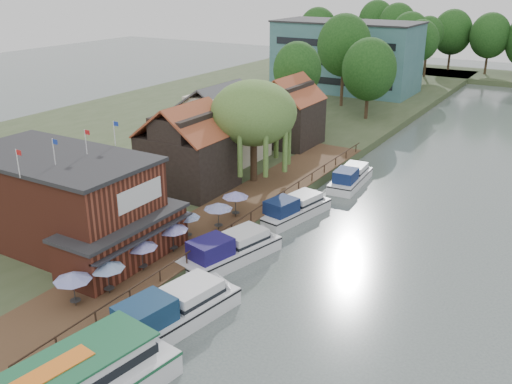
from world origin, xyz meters
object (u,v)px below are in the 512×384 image
Objects in this scene: cottage_b at (220,122)px; cruiser_1 at (230,247)px; umbrella_6 at (236,204)px; hotel_block at (346,56)px; cruiser_2 at (294,206)px; umbrella_3 at (173,238)px; umbrella_4 at (187,225)px; cottage_a at (188,147)px; umbrella_2 at (142,255)px; cruiser_3 at (351,175)px; umbrella_1 at (108,277)px; umbrella_5 at (218,216)px; umbrella_0 at (74,289)px; cruiser_0 at (172,308)px; pub at (77,205)px; willow at (254,132)px; cottage_c at (288,111)px.

cruiser_1 is (14.03, -19.30, -4.01)m from cottage_b.
hotel_block is at bearing 104.08° from umbrella_6.
cottage_b reaches higher than cruiser_2.
umbrella_3 is 2.46m from umbrella_4.
cruiser_1 is at bearing -40.15° from cottage_a.
cottage_b is 27.70m from umbrella_2.
umbrella_1 is at bearing -102.87° from cruiser_3.
umbrella_4 reaches higher than cruiser_1.
umbrella_1 and umbrella_5 have the same top height.
umbrella_6 reaches higher than cruiser_3.
cottage_a reaches higher than umbrella_0.
umbrella_2 is 0.23× the size of cruiser_1.
cottage_a is at bearing -141.06° from cruiser_3.
hotel_block reaches higher than umbrella_4.
cruiser_0 is (4.98, 0.44, -0.94)m from umbrella_1.
pub reaches higher than umbrella_5.
cruiser_1 is (3.02, -5.50, -1.05)m from umbrella_6.
willow is at bearing -33.69° from cottage_b.
cruiser_3 is at bearing 99.97° from cruiser_1.
cruiser_0 is at bearing 24.97° from umbrella_0.
hotel_block is 2.33× the size of cruiser_0.
cruiser_3 is at bearing 80.61° from umbrella_0.
cottage_b is 24.60m from umbrella_3.
cruiser_3 is at bearing 78.48° from umbrella_3.
pub is 2.12× the size of cruiser_2.
cottage_c reaches higher than umbrella_3.
umbrella_0 is 0.22× the size of cruiser_0.
umbrella_3 is (6.64, -30.98, -2.96)m from cottage_c.
cruiser_1 is at bearing 71.44° from umbrella_1.
cruiser_0 is (11.77, -37.49, -3.91)m from cottage_c.
cruiser_1 is (3.23, 9.63, -1.05)m from umbrella_1.
umbrella_5 is at bearing 85.89° from umbrella_2.
umbrella_6 is 15.47m from cruiser_0.
cruiser_2 is (4.29, 22.03, -1.15)m from umbrella_0.
cruiser_1 is at bearing 3.85° from umbrella_4.
umbrella_0 and umbrella_5 have the same top height.
cottage_b is 9.85m from cottage_c.
umbrella_5 is (7.23, 8.23, -2.36)m from pub.
umbrella_2 reaches higher than cruiser_1.
willow is (3.50, -14.00, 0.96)m from cottage_c.
pub is at bearing -138.51° from umbrella_4.
umbrella_0 and umbrella_6 have the same top height.
umbrella_6 is (0.21, 15.13, 0.00)m from umbrella_1.
cruiser_2 is at bearing 68.18° from umbrella_4.
cottage_c is 0.78× the size of cruiser_0.
umbrella_4 is at bearing -77.82° from hotel_block.
cruiser_1 is at bearing 38.31° from umbrella_3.
willow is 4.39× the size of umbrella_6.
umbrella_5 is at bearing -74.32° from cottage_c.
cruiser_2 is at bearing -60.36° from cottage_c.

